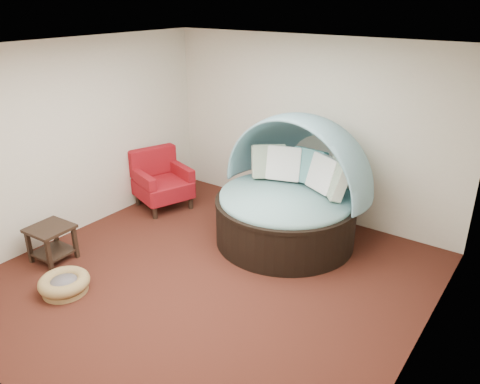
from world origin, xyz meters
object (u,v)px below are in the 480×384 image
Objects in this scene: side_table at (51,239)px; pet_basket at (64,284)px; canopy_daybed at (291,184)px; red_armchair at (161,181)px.

pet_basket is at bearing -26.09° from side_table.
side_table is at bearing -129.15° from canopy_daybed.
red_armchair is at bearing -169.29° from canopy_daybed.
side_table is (-0.76, 0.37, 0.21)m from pet_basket.
red_armchair is at bearing 91.57° from side_table.
side_table is at bearing 153.91° from pet_basket.
pet_basket is (-1.52, -2.78, -0.74)m from canopy_daybed.
pet_basket is 0.63× the size of red_armchair.
pet_basket is at bearing -114.46° from canopy_daybed.
side_table is (0.06, -2.14, -0.12)m from red_armchair.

